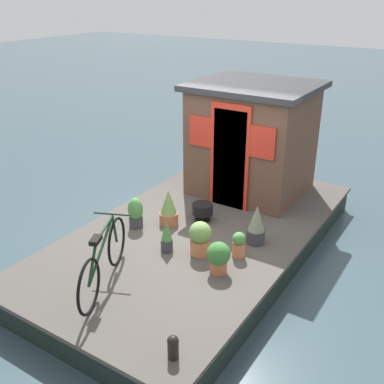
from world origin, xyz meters
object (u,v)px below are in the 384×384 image
at_px(potted_plant_sage, 256,225).
at_px(bicycle, 104,260).
at_px(potted_plant_mint, 136,213).
at_px(potted_plant_ivy, 167,237).
at_px(houseboat_cabin, 252,138).
at_px(potted_plant_succulent, 219,256).
at_px(mooring_bollard, 173,346).
at_px(potted_plant_basil, 169,208).
at_px(charcoal_grill, 202,209).
at_px(potted_plant_lavender, 200,238).
at_px(potted_plant_geranium, 239,244).

bearing_deg(potted_plant_sage, bicycle, 150.00).
distance_m(potted_plant_mint, potted_plant_ivy, 0.90).
height_order(houseboat_cabin, potted_plant_succulent, houseboat_cabin).
bearing_deg(potted_plant_mint, mooring_bollard, -133.45).
distance_m(bicycle, potted_plant_basil, 1.80).
bearing_deg(potted_plant_mint, bicycle, -155.28).
xyz_separation_m(houseboat_cabin, potted_plant_sage, (-1.73, -0.95, -0.71)).
distance_m(potted_plant_basil, charcoal_grill, 0.56).
xyz_separation_m(houseboat_cabin, potted_plant_ivy, (-2.63, 0.03, -0.77)).
bearing_deg(houseboat_cabin, charcoal_grill, 176.63).
bearing_deg(potted_plant_basil, potted_plant_sage, -81.20).
height_order(potted_plant_mint, charcoal_grill, potted_plant_mint).
bearing_deg(potted_plant_mint, houseboat_cabin, -20.58).
bearing_deg(mooring_bollard, potted_plant_basil, 36.23).
distance_m(potted_plant_sage, charcoal_grill, 1.06).
distance_m(potted_plant_succulent, potted_plant_mint, 1.77).
height_order(potted_plant_sage, mooring_bollard, potted_plant_sage).
bearing_deg(potted_plant_succulent, potted_plant_basil, 60.80).
bearing_deg(mooring_bollard, houseboat_cabin, 16.13).
bearing_deg(potted_plant_mint, charcoal_grill, -45.70).
bearing_deg(potted_plant_basil, potted_plant_mint, 132.41).
distance_m(potted_plant_mint, charcoal_grill, 1.08).
relative_size(potted_plant_ivy, potted_plant_lavender, 0.97).
bearing_deg(charcoal_grill, potted_plant_basil, 136.08).
height_order(bicycle, potted_plant_lavender, bicycle).
relative_size(potted_plant_mint, potted_plant_lavender, 0.99).
relative_size(potted_plant_sage, potted_plant_basil, 1.02).
distance_m(potted_plant_ivy, charcoal_grill, 1.09).
distance_m(potted_plant_ivy, potted_plant_lavender, 0.49).
bearing_deg(potted_plant_sage, potted_plant_succulent, 174.97).
distance_m(potted_plant_mint, potted_plant_lavender, 1.29).
bearing_deg(potted_plant_ivy, potted_plant_succulent, -94.20).
bearing_deg(potted_plant_ivy, bicycle, 170.67).
relative_size(houseboat_cabin, mooring_bollard, 7.53).
relative_size(potted_plant_ivy, mooring_bollard, 1.77).
xyz_separation_m(bicycle, potted_plant_lavender, (1.28, -0.63, -0.11)).
bearing_deg(potted_plant_mint, potted_plant_basil, -47.59).
relative_size(houseboat_cabin, potted_plant_succulent, 4.75).
relative_size(charcoal_grill, mooring_bollard, 1.23).
distance_m(potted_plant_geranium, mooring_bollard, 2.12).
distance_m(charcoal_grill, mooring_bollard, 3.06).
xyz_separation_m(potted_plant_lavender, mooring_bollard, (-1.86, -0.82, -0.11)).
relative_size(potted_plant_succulent, potted_plant_mint, 0.88).
bearing_deg(potted_plant_ivy, potted_plant_lavender, -66.83).
distance_m(potted_plant_sage, potted_plant_geranium, 0.48).
bearing_deg(bicycle, houseboat_cabin, -3.20).
xyz_separation_m(potted_plant_basil, mooring_bollard, (-2.35, -1.72, -0.13)).
bearing_deg(potted_plant_lavender, houseboat_cabin, 9.71).
relative_size(potted_plant_lavender, mooring_bollard, 1.81).
distance_m(houseboat_cabin, bicycle, 3.78).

